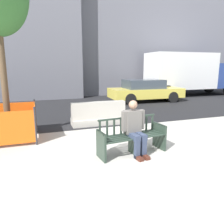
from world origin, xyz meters
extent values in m
plane|color=#B7B2A8|center=(0.00, 0.00, 0.00)|extent=(200.00, 200.00, 0.00)
cube|color=black|center=(0.00, 8.70, 0.00)|extent=(120.00, 12.00, 0.01)
cube|color=#28382D|center=(-1.43, 0.16, 0.33)|extent=(0.10, 0.52, 0.66)
cube|color=#28382D|center=(0.21, 0.33, 0.33)|extent=(0.10, 0.52, 0.66)
cube|color=#28382D|center=(-0.61, 0.25, 0.22)|extent=(0.07, 0.33, 0.45)
cube|color=#28382D|center=(-0.59, 0.02, 0.45)|extent=(1.60, 0.23, 0.02)
cube|color=#28382D|center=(-0.60, 0.13, 0.45)|extent=(1.60, 0.23, 0.02)
cube|color=#28382D|center=(-0.61, 0.25, 0.45)|extent=(1.60, 0.23, 0.02)
cube|color=#28382D|center=(-0.62, 0.36, 0.45)|extent=(1.60, 0.23, 0.02)
cube|color=#28382D|center=(-0.63, 0.48, 0.45)|extent=(1.60, 0.23, 0.02)
cube|color=#28382D|center=(-0.63, 0.49, 0.86)|extent=(1.60, 0.20, 0.04)
cube|color=#28382D|center=(-1.38, 0.41, 0.65)|extent=(0.05, 0.03, 0.38)
cube|color=#28382D|center=(-1.19, 0.43, 0.65)|extent=(0.05, 0.03, 0.38)
cube|color=#28382D|center=(-1.01, 0.45, 0.65)|extent=(0.05, 0.03, 0.38)
cube|color=#28382D|center=(-0.82, 0.47, 0.65)|extent=(0.05, 0.03, 0.38)
cube|color=#28382D|center=(-0.63, 0.49, 0.65)|extent=(0.05, 0.03, 0.38)
cube|color=#28382D|center=(-0.45, 0.51, 0.65)|extent=(0.05, 0.03, 0.38)
cube|color=#28382D|center=(-0.26, 0.52, 0.65)|extent=(0.05, 0.03, 0.38)
cube|color=#28382D|center=(-0.07, 0.54, 0.65)|extent=(0.05, 0.03, 0.38)
cube|color=#28382D|center=(0.11, 0.56, 0.65)|extent=(0.05, 0.03, 0.38)
cube|color=#28382D|center=(-1.42, 0.14, 0.65)|extent=(0.10, 0.46, 0.03)
cube|color=#28382D|center=(0.21, 0.31, 0.65)|extent=(0.10, 0.46, 0.03)
cube|color=#66605B|center=(-0.58, 0.32, 0.79)|extent=(0.42, 0.28, 0.56)
sphere|color=#9E755B|center=(-0.58, 0.30, 1.21)|extent=(0.21, 0.21, 0.21)
cube|color=#333D56|center=(-0.65, 0.09, 0.48)|extent=(0.18, 0.45, 0.14)
cube|color=#333D56|center=(-0.47, 0.11, 0.48)|extent=(0.18, 0.45, 0.14)
cube|color=#333D56|center=(-0.63, -0.08, 0.23)|extent=(0.12, 0.12, 0.45)
cube|color=#333D56|center=(-0.45, -0.06, 0.23)|extent=(0.12, 0.12, 0.45)
cube|color=#4C2319|center=(-0.62, -0.16, 0.04)|extent=(0.14, 0.27, 0.08)
cube|color=#4C2319|center=(-0.44, -0.14, 0.04)|extent=(0.14, 0.27, 0.08)
cube|color=#66605B|center=(-0.82, 0.27, 0.83)|extent=(0.10, 0.13, 0.48)
cube|color=#66605B|center=(-0.33, 0.32, 0.83)|extent=(0.10, 0.13, 0.48)
cube|color=#ADA89E|center=(-0.62, 3.23, 0.12)|extent=(2.01, 0.71, 0.24)
cube|color=#ADA89E|center=(-0.62, 3.23, 0.54)|extent=(2.00, 0.33, 0.60)
cylinder|color=brown|center=(-3.58, 2.41, 1.69)|extent=(0.18, 0.18, 3.37)
cylinder|color=#2D2D33|center=(-2.83, 1.66, 0.53)|extent=(0.05, 0.05, 1.06)
cylinder|color=#2D2D33|center=(-2.83, 3.15, 0.53)|extent=(0.05, 0.05, 1.06)
cube|color=#E05B14|center=(-3.58, 1.66, 0.53)|extent=(1.49, 0.03, 0.89)
cube|color=#E05B14|center=(-3.58, 3.15, 0.53)|extent=(1.49, 0.03, 0.89)
cube|color=#E05B14|center=(-2.83, 2.41, 0.53)|extent=(0.03, 1.49, 0.89)
cube|color=#DBC64C|center=(3.60, 7.52, 0.54)|extent=(4.45, 1.93, 0.56)
cube|color=#38424C|center=(3.42, 7.53, 1.08)|extent=(2.32, 1.65, 0.52)
cylinder|color=black|center=(4.99, 8.34, 0.32)|extent=(0.65, 0.24, 0.64)
cylinder|color=black|center=(4.94, 6.63, 0.32)|extent=(0.65, 0.24, 0.64)
cylinder|color=black|center=(2.25, 8.41, 0.32)|extent=(0.65, 0.24, 0.64)
cylinder|color=black|center=(2.21, 6.71, 0.32)|extent=(0.65, 0.24, 0.64)
cube|color=navy|center=(10.57, 9.01, 1.45)|extent=(2.04, 2.24, 1.80)
cube|color=silver|center=(7.17, 9.07, 1.80)|extent=(4.84, 2.28, 2.50)
cylinder|color=black|center=(10.79, 10.03, 0.45)|extent=(0.90, 0.30, 0.90)
cylinder|color=black|center=(5.51, 10.12, 0.45)|extent=(0.90, 0.30, 0.90)
cylinder|color=black|center=(5.47, 8.08, 0.45)|extent=(0.90, 0.30, 0.90)
camera|label=1|loc=(-2.75, -4.39, 2.10)|focal=35.00mm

